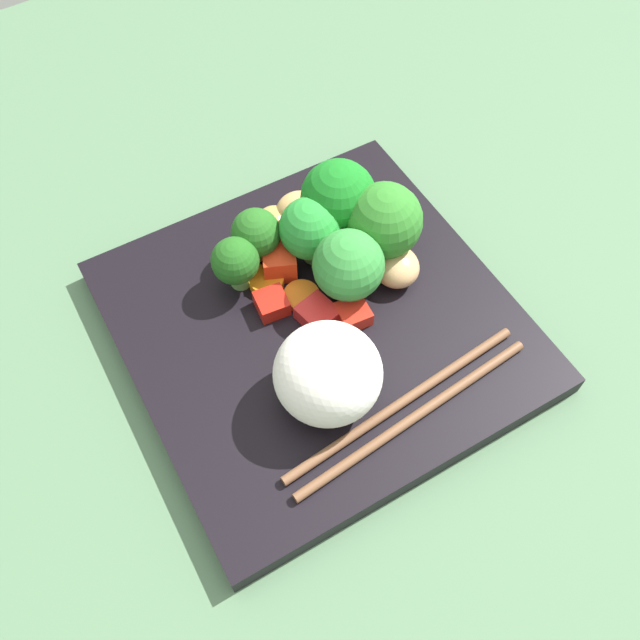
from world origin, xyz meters
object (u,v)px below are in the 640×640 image
Objects in this scene: square_plate at (318,325)px; carrot_slice_0 at (305,294)px; rice_mound at (328,374)px; chopstick_pair at (408,410)px; broccoli_floret_2 at (384,221)px.

square_plate is 10.12× the size of carrot_slice_0.
chopstick_pair is at bearing 43.91° from rice_mound.
broccoli_floret_2 is (-2.42, 7.68, 5.06)cm from square_plate.
carrot_slice_0 is at bearing 171.57° from square_plate.
broccoli_floret_2 is 8.28cm from carrot_slice_0.
rice_mound is 6.54cm from chopstick_pair.
square_plate is at bearing 153.06° from rice_mound.
chopstick_pair is (12.32, 0.75, 0.07)cm from carrot_slice_0.
broccoli_floret_2 is 14.57cm from chopstick_pair.
chopstick_pair is at bearing 6.23° from square_plate.
broccoli_floret_2 is 2.58× the size of carrot_slice_0.
chopstick_pair is (12.44, -6.59, -3.76)cm from broccoli_floret_2.
square_plate is 2.64cm from carrot_slice_0.
chopstick_pair is (4.20, 4.05, -2.95)cm from rice_mound.
rice_mound reaches higher than carrot_slice_0.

